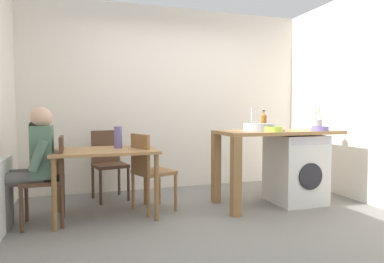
{
  "coord_description": "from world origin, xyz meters",
  "views": [
    {
      "loc": [
        -1.25,
        -3.2,
        1.15
      ],
      "look_at": [
        -0.07,
        0.45,
        0.92
      ],
      "focal_mm": 31.35,
      "sensor_mm": 36.0,
      "label": 1
    }
  ],
  "objects_px": {
    "washing_machine": "(295,169)",
    "utensil_crock": "(318,124)",
    "chair_person_seat": "(51,175)",
    "chair_spare_by_wall": "(108,160)",
    "dining_table": "(105,158)",
    "seated_person": "(33,160)",
    "colander": "(320,128)",
    "mixing_bowl": "(273,129)",
    "vase": "(118,137)",
    "bottle_tall_green": "(264,121)",
    "chair_opposite": "(148,168)"
  },
  "relations": [
    {
      "from": "washing_machine",
      "to": "utensil_crock",
      "type": "distance_m",
      "value": 0.67
    },
    {
      "from": "chair_person_seat",
      "to": "chair_spare_by_wall",
      "type": "bearing_deg",
      "value": -37.21
    },
    {
      "from": "dining_table",
      "to": "seated_person",
      "type": "height_order",
      "value": "seated_person"
    },
    {
      "from": "seated_person",
      "to": "colander",
      "type": "bearing_deg",
      "value": -96.24
    },
    {
      "from": "chair_person_seat",
      "to": "mixing_bowl",
      "type": "xyz_separation_m",
      "value": [
        2.42,
        -0.26,
        0.45
      ]
    },
    {
      "from": "dining_table",
      "to": "utensil_crock",
      "type": "xyz_separation_m",
      "value": [
        2.69,
        -0.11,
        0.35
      ]
    },
    {
      "from": "washing_machine",
      "to": "utensil_crock",
      "type": "relative_size",
      "value": 2.87
    },
    {
      "from": "vase",
      "to": "colander",
      "type": "bearing_deg",
      "value": -11.38
    },
    {
      "from": "dining_table",
      "to": "vase",
      "type": "distance_m",
      "value": 0.28
    },
    {
      "from": "dining_table",
      "to": "bottle_tall_green",
      "type": "bearing_deg",
      "value": 2.26
    },
    {
      "from": "washing_machine",
      "to": "bottle_tall_green",
      "type": "xyz_separation_m",
      "value": [
        -0.32,
        0.24,
        0.6
      ]
    },
    {
      "from": "dining_table",
      "to": "colander",
      "type": "distance_m",
      "value": 2.56
    },
    {
      "from": "colander",
      "to": "chair_spare_by_wall",
      "type": "bearing_deg",
      "value": 154.7
    },
    {
      "from": "chair_person_seat",
      "to": "bottle_tall_green",
      "type": "xyz_separation_m",
      "value": [
        2.55,
        0.18,
        0.53
      ]
    },
    {
      "from": "mixing_bowl",
      "to": "dining_table",
      "type": "bearing_deg",
      "value": 169.28
    },
    {
      "from": "chair_spare_by_wall",
      "to": "washing_machine",
      "type": "xyz_separation_m",
      "value": [
        2.24,
        -0.93,
        -0.08
      ]
    },
    {
      "from": "utensil_crock",
      "to": "colander",
      "type": "xyz_separation_m",
      "value": [
        -0.18,
        -0.27,
        -0.04
      ]
    },
    {
      "from": "seated_person",
      "to": "colander",
      "type": "relative_size",
      "value": 6.0
    },
    {
      "from": "dining_table",
      "to": "washing_machine",
      "type": "distance_m",
      "value": 2.34
    },
    {
      "from": "washing_machine",
      "to": "mixing_bowl",
      "type": "height_order",
      "value": "mixing_bowl"
    },
    {
      "from": "colander",
      "to": "mixing_bowl",
      "type": "bearing_deg",
      "value": 178.19
    },
    {
      "from": "dining_table",
      "to": "vase",
      "type": "height_order",
      "value": "vase"
    },
    {
      "from": "chair_opposite",
      "to": "utensil_crock",
      "type": "bearing_deg",
      "value": 67.21
    },
    {
      "from": "mixing_bowl",
      "to": "chair_spare_by_wall",
      "type": "bearing_deg",
      "value": 147.85
    },
    {
      "from": "seated_person",
      "to": "colander",
      "type": "distance_m",
      "value": 3.24
    },
    {
      "from": "vase",
      "to": "washing_machine",
      "type": "bearing_deg",
      "value": -6.76
    },
    {
      "from": "chair_person_seat",
      "to": "chair_opposite",
      "type": "relative_size",
      "value": 1.0
    },
    {
      "from": "chair_person_seat",
      "to": "chair_opposite",
      "type": "bearing_deg",
      "value": -84.52
    },
    {
      "from": "chair_opposite",
      "to": "utensil_crock",
      "type": "height_order",
      "value": "utensil_crock"
    },
    {
      "from": "chair_opposite",
      "to": "chair_person_seat",
      "type": "bearing_deg",
      "value": -102.54
    },
    {
      "from": "bottle_tall_green",
      "to": "dining_table",
      "type": "bearing_deg",
      "value": -177.74
    },
    {
      "from": "mixing_bowl",
      "to": "vase",
      "type": "height_order",
      "value": "vase"
    },
    {
      "from": "washing_machine",
      "to": "mixing_bowl",
      "type": "bearing_deg",
      "value": -156.12
    },
    {
      "from": "chair_opposite",
      "to": "chair_spare_by_wall",
      "type": "relative_size",
      "value": 1.0
    },
    {
      "from": "bottle_tall_green",
      "to": "colander",
      "type": "xyz_separation_m",
      "value": [
        0.51,
        -0.45,
        -0.08
      ]
    },
    {
      "from": "bottle_tall_green",
      "to": "mixing_bowl",
      "type": "xyz_separation_m",
      "value": [
        -0.12,
        -0.43,
        -0.08
      ]
    },
    {
      "from": "chair_person_seat",
      "to": "bottle_tall_green",
      "type": "height_order",
      "value": "bottle_tall_green"
    },
    {
      "from": "chair_spare_by_wall",
      "to": "colander",
      "type": "relative_size",
      "value": 4.5
    },
    {
      "from": "utensil_crock",
      "to": "vase",
      "type": "height_order",
      "value": "utensil_crock"
    },
    {
      "from": "washing_machine",
      "to": "bottle_tall_green",
      "type": "height_order",
      "value": "bottle_tall_green"
    },
    {
      "from": "chair_spare_by_wall",
      "to": "mixing_bowl",
      "type": "relative_size",
      "value": 4.19
    },
    {
      "from": "chair_opposite",
      "to": "chair_spare_by_wall",
      "type": "distance_m",
      "value": 0.85
    },
    {
      "from": "dining_table",
      "to": "chair_person_seat",
      "type": "distance_m",
      "value": 0.57
    },
    {
      "from": "chair_person_seat",
      "to": "vase",
      "type": "distance_m",
      "value": 0.81
    },
    {
      "from": "chair_opposite",
      "to": "mixing_bowl",
      "type": "bearing_deg",
      "value": 55.35
    },
    {
      "from": "dining_table",
      "to": "chair_spare_by_wall",
      "type": "distance_m",
      "value": 0.79
    },
    {
      "from": "colander",
      "to": "seated_person",
      "type": "bearing_deg",
      "value": 175.14
    },
    {
      "from": "colander",
      "to": "chair_opposite",
      "type": "bearing_deg",
      "value": 168.84
    },
    {
      "from": "chair_person_seat",
      "to": "utensil_crock",
      "type": "xyz_separation_m",
      "value": [
        3.24,
        -0.01,
        0.48
      ]
    },
    {
      "from": "mixing_bowl",
      "to": "utensil_crock",
      "type": "relative_size",
      "value": 0.72
    }
  ]
}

